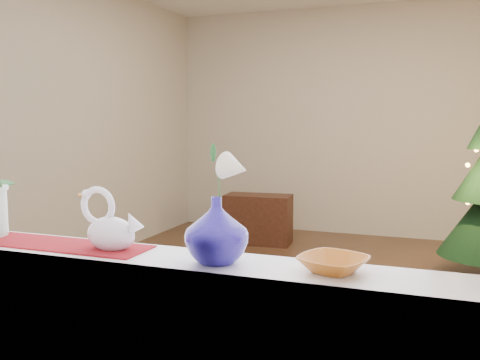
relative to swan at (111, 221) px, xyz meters
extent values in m
plane|color=#3A2418|center=(0.16, 2.37, -1.03)|extent=(5.00, 5.00, 0.00)
cube|color=beige|center=(0.16, 4.87, 0.32)|extent=(4.50, 0.10, 2.70)
cube|color=beige|center=(0.16, -0.13, 0.32)|extent=(4.50, 0.10, 2.70)
cube|color=beige|center=(-2.09, 2.37, 0.32)|extent=(0.10, 5.00, 2.70)
cube|color=white|center=(0.16, 0.00, -0.13)|extent=(2.20, 0.26, 0.04)
cube|color=maroon|center=(-0.22, 0.00, -0.10)|extent=(0.70, 0.20, 0.01)
imported|color=navy|center=(0.41, -0.02, 0.02)|extent=(0.28, 0.28, 0.25)
sphere|color=white|center=(0.36, -0.03, -0.07)|extent=(0.08, 0.08, 0.07)
imported|color=#AF5D1A|center=(0.78, 0.00, -0.08)|extent=(0.21, 0.21, 0.04)
cube|color=black|center=(-0.80, 4.00, -0.75)|extent=(0.75, 0.42, 0.55)
camera|label=1|loc=(1.07, -1.56, 0.35)|focal=40.00mm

